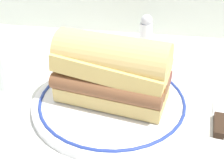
% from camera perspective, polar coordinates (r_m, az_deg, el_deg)
% --- Properties ---
extents(ground_plane, '(1.50, 1.50, 0.00)m').
position_cam_1_polar(ground_plane, '(0.55, -3.04, -4.09)').
color(ground_plane, silver).
extents(plate, '(0.29, 0.29, 0.01)m').
position_cam_1_polar(plate, '(0.54, 0.00, -3.29)').
color(plate, white).
rests_on(plate, ground_plane).
extents(sausage_sandwich, '(0.21, 0.13, 0.12)m').
position_cam_1_polar(sausage_sandwich, '(0.51, 0.00, 2.71)').
color(sausage_sandwich, '#DABA6B').
rests_on(sausage_sandwich, plate).
extents(drinking_glass, '(0.06, 0.06, 0.11)m').
position_cam_1_polar(drinking_glass, '(0.62, -19.75, 3.66)').
color(drinking_glass, silver).
rests_on(drinking_glass, ground_plane).
extents(salt_shaker, '(0.03, 0.03, 0.08)m').
position_cam_1_polar(salt_shaker, '(0.75, 6.45, 10.03)').
color(salt_shaker, white).
rests_on(salt_shaker, ground_plane).
extents(butter_knife, '(0.04, 0.15, 0.01)m').
position_cam_1_polar(butter_knife, '(0.55, 19.60, -5.22)').
color(butter_knife, silver).
rests_on(butter_knife, ground_plane).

